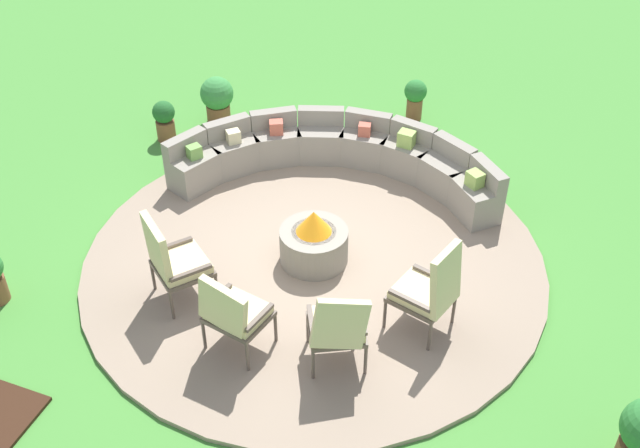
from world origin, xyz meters
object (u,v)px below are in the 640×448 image
at_px(potted_plant_1, 217,98).
at_px(potted_plant_4, 165,119).
at_px(fire_pit, 314,241).
at_px(lounge_chair_front_left, 173,259).
at_px(lounge_chair_back_left, 338,326).
at_px(lounge_chair_front_right, 233,312).
at_px(curved_stone_bench, 338,157).
at_px(potted_plant_3, 415,97).
at_px(lounge_chair_back_right, 431,289).

bearing_deg(potted_plant_1, potted_plant_4, -123.07).
bearing_deg(fire_pit, potted_plant_4, 149.18).
bearing_deg(lounge_chair_front_left, fire_pit, 82.89).
distance_m(lounge_chair_back_left, potted_plant_4, 5.09).
height_order(fire_pit, lounge_chair_front_right, lounge_chair_front_right).
bearing_deg(lounge_chair_front_right, potted_plant_1, 130.99).
relative_size(lounge_chair_front_left, lounge_chair_back_left, 1.11).
height_order(fire_pit, lounge_chair_back_left, lounge_chair_back_left).
xyz_separation_m(curved_stone_bench, potted_plant_3, (0.53, 1.98, 0.01)).
distance_m(curved_stone_bench, potted_plant_4, 2.73).
xyz_separation_m(curved_stone_bench, lounge_chair_front_right, (0.11, -3.41, 0.24)).
distance_m(lounge_chair_front_right, lounge_chair_back_right, 2.05).
bearing_deg(fire_pit, lounge_chair_front_right, -98.12).
height_order(curved_stone_bench, lounge_chair_front_right, lounge_chair_front_right).
xyz_separation_m(lounge_chair_back_left, potted_plant_1, (-3.41, 4.02, -0.19)).
height_order(fire_pit, potted_plant_4, fire_pit).
height_order(curved_stone_bench, potted_plant_4, curved_stone_bench).
xyz_separation_m(lounge_chair_back_left, potted_plant_4, (-3.89, 3.27, -0.25)).
relative_size(fire_pit, potted_plant_1, 1.10).
distance_m(lounge_chair_back_left, lounge_chair_back_right, 1.09).
distance_m(curved_stone_bench, lounge_chair_back_left, 3.42).
bearing_deg(fire_pit, lounge_chair_back_right, -22.05).
distance_m(potted_plant_1, potted_plant_4, 0.89).
relative_size(lounge_chair_front_left, potted_plant_4, 1.84).
height_order(lounge_chair_front_right, potted_plant_3, lounge_chair_front_right).
bearing_deg(fire_pit, lounge_chair_front_left, -135.24).
height_order(lounge_chair_front_left, lounge_chair_back_left, lounge_chair_front_left).
xyz_separation_m(fire_pit, potted_plant_1, (-2.59, 2.58, 0.07)).
relative_size(curved_stone_bench, lounge_chair_front_left, 3.81).
distance_m(fire_pit, lounge_chair_back_left, 1.68).
xyz_separation_m(lounge_chair_front_left, lounge_chair_back_left, (2.01, -0.26, -0.04)).
xyz_separation_m(lounge_chair_back_right, potted_plant_3, (-1.37, 4.38, -0.26)).
xyz_separation_m(lounge_chair_front_right, lounge_chair_back_left, (1.05, 0.20, -0.00)).
relative_size(lounge_chair_front_right, lounge_chair_back_right, 0.89).
distance_m(lounge_chair_back_left, potted_plant_1, 5.27).
bearing_deg(lounge_chair_front_left, potted_plant_1, 148.59).
bearing_deg(curved_stone_bench, lounge_chair_front_right, -88.19).
bearing_deg(fire_pit, potted_plant_3, 87.19).
xyz_separation_m(lounge_chair_back_left, potted_plant_3, (-0.64, 5.19, -0.22)).
distance_m(curved_stone_bench, potted_plant_1, 2.39).
xyz_separation_m(lounge_chair_front_left, potted_plant_4, (-1.89, 3.01, -0.29)).
bearing_deg(curved_stone_bench, lounge_chair_front_left, -106.00).
bearing_deg(potted_plant_1, potted_plant_3, 22.89).
height_order(fire_pit, potted_plant_3, fire_pit).
relative_size(curved_stone_bench, lounge_chair_back_left, 4.23).
relative_size(lounge_chair_back_left, potted_plant_3, 1.60).
height_order(lounge_chair_front_right, potted_plant_1, lounge_chair_front_right).
bearing_deg(curved_stone_bench, potted_plant_3, 75.13).
height_order(curved_stone_bench, potted_plant_3, curved_stone_bench).
bearing_deg(fire_pit, curved_stone_bench, 100.94).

